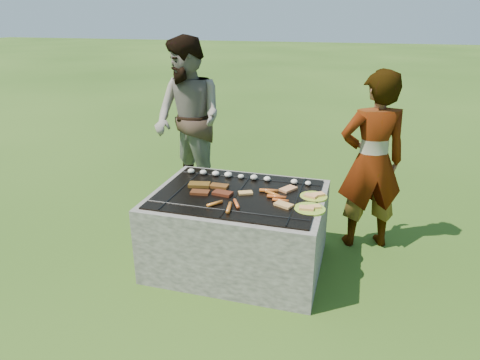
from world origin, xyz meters
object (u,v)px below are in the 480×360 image
object	(u,v)px
plate_far	(314,196)
cook	(372,162)
bystander	(188,120)
fire_pit	(238,231)
plate_near	(310,209)

from	to	relation	value
plate_far	cook	distance (m)	0.67
plate_far	bystander	xyz separation A→B (m)	(-1.45, 1.08, 0.24)
plate_far	cook	size ratio (longest dim) A/B	0.18
fire_pit	plate_far	size ratio (longest dim) A/B	4.87
plate_near	cook	size ratio (longest dim) A/B	0.17
plate_near	bystander	distance (m)	1.96
fire_pit	plate_far	distance (m)	0.66
fire_pit	plate_far	bearing A→B (deg)	10.03
fire_pit	plate_far	xyz separation A→B (m)	(0.56, 0.10, 0.33)
fire_pit	plate_far	world-z (taller)	plate_far
plate_far	plate_near	distance (m)	0.23
fire_pit	plate_near	xyz separation A→B (m)	(0.56, -0.13, 0.33)
bystander	cook	bearing A→B (deg)	13.70
plate_far	fire_pit	bearing A→B (deg)	-169.97
plate_far	cook	world-z (taller)	cook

